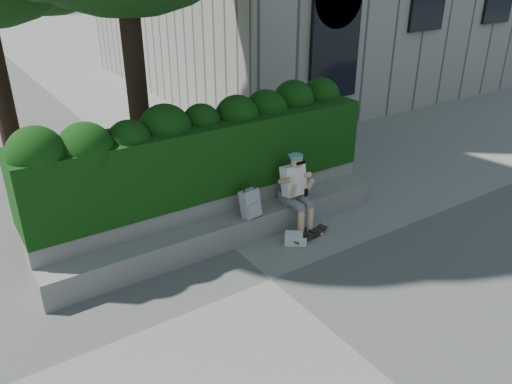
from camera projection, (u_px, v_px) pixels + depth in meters
ground at (271, 279)px, 7.46m from camera, size 80.00×80.00×0.00m
bench_ledge at (228, 232)px, 8.30m from camera, size 6.00×0.45×0.45m
planter_wall at (213, 213)px, 8.59m from camera, size 6.00×0.50×0.75m
hedge at (205, 156)px, 8.35m from camera, size 6.00×1.00×1.20m
person at (295, 189)px, 8.57m from camera, size 0.40×0.76×1.38m
skateboard at (309, 235)px, 8.52m from camera, size 0.73×0.29×0.07m
backpack_plaid at (250, 204)px, 8.22m from camera, size 0.34×0.22×0.47m
backpack_ground at (294, 239)px, 8.35m from camera, size 0.37×0.35×0.19m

